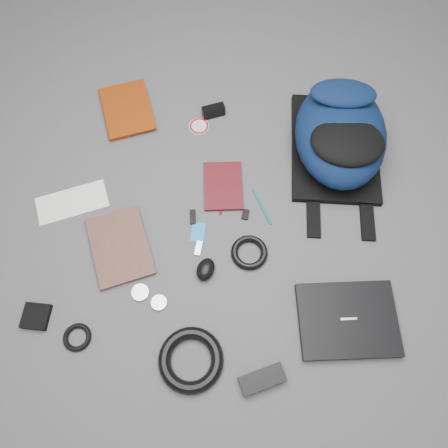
{
  "coord_description": "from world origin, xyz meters",
  "views": [
    {
      "loc": [
        0.01,
        -0.59,
        1.4
      ],
      "look_at": [
        0.0,
        0.0,
        0.02
      ],
      "focal_mm": 35.0,
      "sensor_mm": 36.0,
      "label": 1
    }
  ],
  "objects_px": {
    "backpack": "(340,133)",
    "comic_book": "(92,255)",
    "compact_camera": "(213,111)",
    "pouch": "(36,316)",
    "dvd_case": "(223,186)",
    "textbook_red": "(104,115)",
    "laptop": "(347,320)",
    "mouse": "(206,269)",
    "power_brick": "(262,379)"
  },
  "relations": [
    {
      "from": "backpack",
      "to": "mouse",
      "type": "xyz_separation_m",
      "value": [
        -0.46,
        -0.49,
        -0.08
      ]
    },
    {
      "from": "textbook_red",
      "to": "compact_camera",
      "type": "distance_m",
      "value": 0.43
    },
    {
      "from": "backpack",
      "to": "laptop",
      "type": "bearing_deg",
      "value": -88.66
    },
    {
      "from": "backpack",
      "to": "textbook_red",
      "type": "relative_size",
      "value": 2.01
    },
    {
      "from": "backpack",
      "to": "pouch",
      "type": "height_order",
      "value": "backpack"
    },
    {
      "from": "pouch",
      "to": "power_brick",
      "type": "bearing_deg",
      "value": -13.58
    },
    {
      "from": "backpack",
      "to": "textbook_red",
      "type": "distance_m",
      "value": 0.9
    },
    {
      "from": "backpack",
      "to": "mouse",
      "type": "relative_size",
      "value": 6.17
    },
    {
      "from": "backpack",
      "to": "pouch",
      "type": "xyz_separation_m",
      "value": [
        -1.0,
        -0.65,
        -0.09
      ]
    },
    {
      "from": "compact_camera",
      "to": "mouse",
      "type": "relative_size",
      "value": 1.07
    },
    {
      "from": "compact_camera",
      "to": "mouse",
      "type": "height_order",
      "value": "compact_camera"
    },
    {
      "from": "dvd_case",
      "to": "power_brick",
      "type": "height_order",
      "value": "power_brick"
    },
    {
      "from": "comic_book",
      "to": "dvd_case",
      "type": "height_order",
      "value": "comic_book"
    },
    {
      "from": "laptop",
      "to": "dvd_case",
      "type": "xyz_separation_m",
      "value": [
        -0.4,
        0.47,
        -0.01
      ]
    },
    {
      "from": "laptop",
      "to": "pouch",
      "type": "height_order",
      "value": "laptop"
    },
    {
      "from": "compact_camera",
      "to": "power_brick",
      "type": "distance_m",
      "value": 0.99
    },
    {
      "from": "textbook_red",
      "to": "power_brick",
      "type": "height_order",
      "value": "power_brick"
    },
    {
      "from": "backpack",
      "to": "pouch",
      "type": "bearing_deg",
      "value": -144.68
    },
    {
      "from": "comic_book",
      "to": "power_brick",
      "type": "xyz_separation_m",
      "value": [
        0.57,
        -0.38,
        0.01
      ]
    },
    {
      "from": "backpack",
      "to": "comic_book",
      "type": "bearing_deg",
      "value": -150.27
    },
    {
      "from": "backpack",
      "to": "compact_camera",
      "type": "height_order",
      "value": "backpack"
    },
    {
      "from": "backpack",
      "to": "textbook_red",
      "type": "xyz_separation_m",
      "value": [
        -0.88,
        0.13,
        -0.09
      ]
    },
    {
      "from": "laptop",
      "to": "mouse",
      "type": "xyz_separation_m",
      "value": [
        -0.45,
        0.15,
        0.01
      ]
    },
    {
      "from": "comic_book",
      "to": "mouse",
      "type": "relative_size",
      "value": 3.22
    },
    {
      "from": "laptop",
      "to": "compact_camera",
      "type": "xyz_separation_m",
      "value": [
        -0.45,
        0.79,
        0.01
      ]
    },
    {
      "from": "mouse",
      "to": "compact_camera",
      "type": "bearing_deg",
      "value": 107.19
    },
    {
      "from": "dvd_case",
      "to": "compact_camera",
      "type": "xyz_separation_m",
      "value": [
        -0.04,
        0.32,
        0.02
      ]
    },
    {
      "from": "textbook_red",
      "to": "compact_camera",
      "type": "relative_size",
      "value": 2.85
    },
    {
      "from": "dvd_case",
      "to": "laptop",
      "type": "bearing_deg",
      "value": -52.57
    },
    {
      "from": "backpack",
      "to": "laptop",
      "type": "relative_size",
      "value": 1.62
    },
    {
      "from": "compact_camera",
      "to": "mouse",
      "type": "xyz_separation_m",
      "value": [
        -0.01,
        -0.64,
        -0.0
      ]
    },
    {
      "from": "compact_camera",
      "to": "pouch",
      "type": "height_order",
      "value": "compact_camera"
    },
    {
      "from": "compact_camera",
      "to": "power_brick",
      "type": "relative_size",
      "value": 0.64
    },
    {
      "from": "laptop",
      "to": "dvd_case",
      "type": "bearing_deg",
      "value": 127.04
    },
    {
      "from": "backpack",
      "to": "power_brick",
      "type": "relative_size",
      "value": 3.67
    },
    {
      "from": "textbook_red",
      "to": "mouse",
      "type": "bearing_deg",
      "value": -73.23
    },
    {
      "from": "dvd_case",
      "to": "mouse",
      "type": "bearing_deg",
      "value": -102.0
    },
    {
      "from": "dvd_case",
      "to": "pouch",
      "type": "distance_m",
      "value": 0.76
    },
    {
      "from": "power_brick",
      "to": "pouch",
      "type": "bearing_deg",
      "value": 145.58
    },
    {
      "from": "laptop",
      "to": "textbook_red",
      "type": "distance_m",
      "value": 1.17
    },
    {
      "from": "comic_book",
      "to": "pouch",
      "type": "xyz_separation_m",
      "value": [
        -0.15,
        -0.21,
        0.0
      ]
    },
    {
      "from": "backpack",
      "to": "compact_camera",
      "type": "xyz_separation_m",
      "value": [
        -0.46,
        0.15,
        -0.08
      ]
    },
    {
      "from": "backpack",
      "to": "dvd_case",
      "type": "height_order",
      "value": "backpack"
    },
    {
      "from": "backpack",
      "to": "power_brick",
      "type": "bearing_deg",
      "value": -106.64
    },
    {
      "from": "dvd_case",
      "to": "pouch",
      "type": "relative_size",
      "value": 2.35
    },
    {
      "from": "backpack",
      "to": "power_brick",
      "type": "distance_m",
      "value": 0.88
    },
    {
      "from": "mouse",
      "to": "power_brick",
      "type": "xyz_separation_m",
      "value": [
        0.18,
        -0.34,
        -0.0
      ]
    },
    {
      "from": "power_brick",
      "to": "compact_camera",
      "type": "bearing_deg",
      "value": 79.48
    },
    {
      "from": "mouse",
      "to": "power_brick",
      "type": "height_order",
      "value": "mouse"
    },
    {
      "from": "compact_camera",
      "to": "laptop",
      "type": "bearing_deg",
      "value": -79.09
    }
  ]
}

